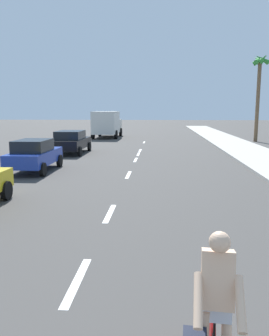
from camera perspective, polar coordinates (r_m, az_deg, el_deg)
ground_plane at (r=19.67m, az=-0.03°, el=0.90°), size 160.00×160.00×0.00m
sidewalk_strip at (r=22.50m, az=20.52°, el=1.57°), size 3.60×80.00×0.14m
lane_stripe_2 at (r=6.51m, az=-9.53°, el=-18.04°), size 0.16×1.80×0.01m
lane_stripe_3 at (r=10.20m, az=-4.13°, el=-7.52°), size 0.16×1.80×0.01m
lane_stripe_4 at (r=16.01m, az=-1.02°, el=-1.14°), size 0.16×1.80×0.01m
lane_stripe_5 at (r=20.75m, az=0.19°, el=1.37°), size 0.16×1.80×0.01m
lane_stripe_6 at (r=23.38m, az=0.65°, el=2.31°), size 0.16×1.80×0.01m
lane_stripe_7 at (r=25.46m, az=0.94°, el=2.92°), size 0.16×1.80×0.01m
lane_stripe_8 at (r=31.91m, az=1.61°, el=4.30°), size 0.16×1.80×0.01m
cyclist at (r=3.98m, az=12.73°, el=-24.03°), size 0.64×1.71×1.82m
parked_car_blue at (r=17.55m, az=-16.30°, el=2.18°), size 1.88×3.99×1.57m
parked_car_black at (r=24.21m, az=-10.51°, el=4.40°), size 2.07×4.50×1.57m
delivery_truck at (r=37.34m, az=-4.58°, el=7.38°), size 2.73×6.26×2.80m
palm_tree_distant at (r=34.62m, az=20.02°, el=14.33°), size 1.71×1.89×8.13m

